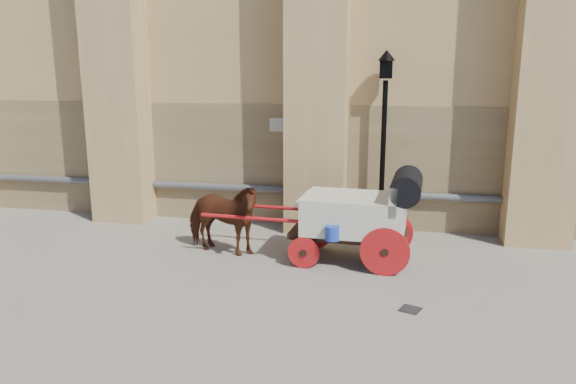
# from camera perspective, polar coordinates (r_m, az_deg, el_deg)

# --- Properties ---
(ground) EXTENTS (90.00, 90.00, 0.00)m
(ground) POSITION_cam_1_polar(r_m,az_deg,el_deg) (10.25, 5.29, -9.94)
(ground) COLOR gray
(ground) RESTS_ON ground
(horse) EXTENTS (2.02, 1.26, 1.58)m
(horse) POSITION_cam_1_polar(r_m,az_deg,el_deg) (11.92, -6.75, -2.61)
(horse) COLOR #5B2C1A
(horse) RESTS_ON ground
(carriage) EXTENTS (4.48, 1.61, 1.94)m
(carriage) POSITION_cam_1_polar(r_m,az_deg,el_deg) (11.38, 7.50, -2.08)
(carriage) COLOR black
(carriage) RESTS_ON ground
(street_lamp) EXTENTS (0.40, 0.40, 4.26)m
(street_lamp) POSITION_cam_1_polar(r_m,az_deg,el_deg) (13.16, 9.67, 5.40)
(street_lamp) COLOR black
(street_lamp) RESTS_ON ground
(drain_grate_near) EXTENTS (0.41, 0.41, 0.01)m
(drain_grate_near) POSITION_cam_1_polar(r_m,az_deg,el_deg) (9.68, 12.32, -11.57)
(drain_grate_near) COLOR black
(drain_grate_near) RESTS_ON ground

